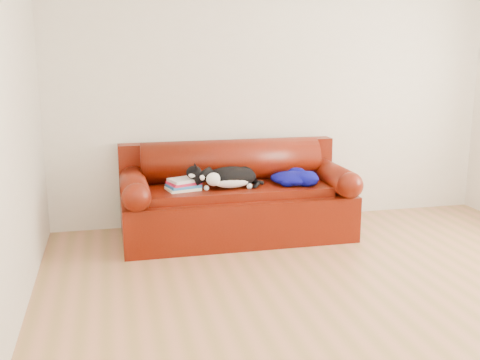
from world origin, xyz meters
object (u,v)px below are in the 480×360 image
at_px(cat, 230,178).
at_px(blanket, 293,177).
at_px(sofa_base, 236,212).
at_px(book_stack, 184,184).

height_order(cat, blanket, cat).
bearing_deg(blanket, cat, -177.66).
relative_size(sofa_base, book_stack, 6.62).
relative_size(sofa_base, blanket, 4.36).
bearing_deg(blanket, book_stack, 179.56).
bearing_deg(cat, book_stack, 161.60).
distance_m(sofa_base, book_stack, 0.60).
bearing_deg(book_stack, cat, -4.47).
distance_m(sofa_base, cat, 0.39).
height_order(sofa_base, blanket, blanket).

